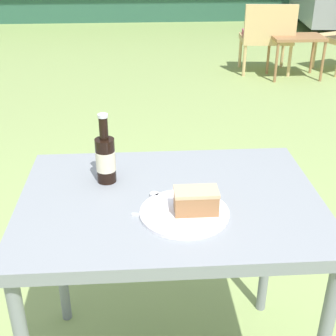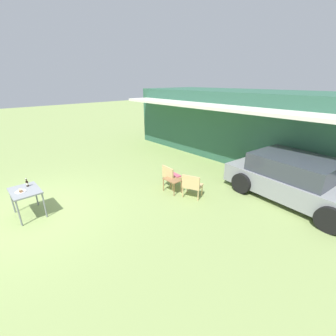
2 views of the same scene
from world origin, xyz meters
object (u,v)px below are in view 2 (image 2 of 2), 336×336
(garden_side_table, at_px, (172,181))
(patio_table, at_px, (25,193))
(cake_on_plate, at_px, (21,191))
(cola_bottle_near, at_px, (27,184))
(wicker_chair_plain, at_px, (192,184))
(parked_car, at_px, (296,179))
(wicker_chair_cushioned, at_px, (171,175))

(garden_side_table, relative_size, patio_table, 0.60)
(patio_table, bearing_deg, cake_on_plate, -63.15)
(cola_bottle_near, bearing_deg, wicker_chair_plain, 56.89)
(parked_car, bearing_deg, patio_table, -119.21)
(wicker_chair_plain, distance_m, cola_bottle_near, 4.67)
(wicker_chair_cushioned, distance_m, cake_on_plate, 4.35)
(parked_car, relative_size, garden_side_table, 7.67)
(parked_car, xyz_separation_m, garden_side_table, (-2.88, -2.47, -0.25))
(wicker_chair_plain, bearing_deg, garden_side_table, -5.94)
(parked_car, distance_m, cola_bottle_near, 7.78)
(parked_car, relative_size, patio_table, 4.64)
(patio_table, bearing_deg, parked_car, 54.20)
(patio_table, bearing_deg, garden_side_table, 66.56)
(garden_side_table, bearing_deg, wicker_chair_plain, 15.63)
(garden_side_table, height_order, patio_table, patio_table)
(wicker_chair_cushioned, xyz_separation_m, wicker_chair_plain, (0.97, -0.01, 0.00))
(cola_bottle_near, bearing_deg, patio_table, -30.86)
(wicker_chair_cushioned, bearing_deg, parked_car, -139.51)
(wicker_chair_plain, relative_size, patio_table, 0.84)
(wicker_chair_cushioned, bearing_deg, cola_bottle_near, 72.98)
(cake_on_plate, distance_m, cola_bottle_near, 0.34)
(parked_car, bearing_deg, cola_bottle_near, -120.91)
(wicker_chair_plain, xyz_separation_m, cake_on_plate, (-2.29, -4.11, 0.34))
(patio_table, distance_m, cola_bottle_near, 0.28)
(wicker_chair_cushioned, bearing_deg, cake_on_plate, 77.11)
(wicker_chair_plain, bearing_deg, wicker_chair_cushioned, -22.44)
(cake_on_plate, bearing_deg, wicker_chair_plain, 60.87)
(parked_car, xyz_separation_m, patio_table, (-4.53, -6.29, 0.03))
(garden_side_table, relative_size, cola_bottle_near, 2.41)
(parked_car, bearing_deg, wicker_chair_cushioned, -137.83)
(parked_car, distance_m, patio_table, 7.75)
(wicker_chair_plain, height_order, garden_side_table, wicker_chair_plain)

